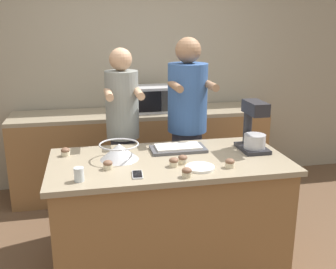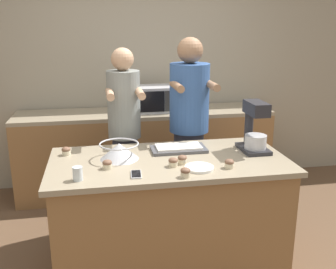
{
  "view_description": "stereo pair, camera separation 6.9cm",
  "coord_description": "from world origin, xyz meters",
  "px_view_note": "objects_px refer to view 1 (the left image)",
  "views": [
    {
      "loc": [
        -0.58,
        -2.73,
        1.88
      ],
      "look_at": [
        0.0,
        0.04,
        1.07
      ],
      "focal_mm": 42.0,
      "sensor_mm": 36.0,
      "label": 1
    },
    {
      "loc": [
        -0.51,
        -2.74,
        1.88
      ],
      "look_at": [
        0.0,
        0.04,
        1.07
      ],
      "focal_mm": 42.0,
      "sensor_mm": 36.0,
      "label": 2
    }
  ],
  "objects_px": {
    "person_right": "(187,129)",
    "cell_phone": "(137,175)",
    "cupcake_3": "(173,162)",
    "cupcake_4": "(183,159)",
    "microwave_oven": "(147,99)",
    "person_left": "(123,136)",
    "baking_tray": "(178,148)",
    "stand_mixer": "(253,129)",
    "drinking_glass": "(79,174)",
    "small_plate": "(200,167)",
    "cupcake_1": "(230,163)",
    "cupcake_0": "(187,172)",
    "mixing_bowl": "(119,151)",
    "cupcake_5": "(108,165)",
    "cupcake_2": "(65,152)"
  },
  "relations": [
    {
      "from": "person_left",
      "to": "cupcake_5",
      "type": "bearing_deg",
      "value": -102.92
    },
    {
      "from": "cupcake_3",
      "to": "cupcake_4",
      "type": "distance_m",
      "value": 0.09
    },
    {
      "from": "drinking_glass",
      "to": "cupcake_5",
      "type": "bearing_deg",
      "value": 42.12
    },
    {
      "from": "microwave_oven",
      "to": "cupcake_4",
      "type": "distance_m",
      "value": 1.6
    },
    {
      "from": "baking_tray",
      "to": "microwave_oven",
      "type": "distance_m",
      "value": 1.3
    },
    {
      "from": "small_plate",
      "to": "cupcake_1",
      "type": "relative_size",
      "value": 3.05
    },
    {
      "from": "person_left",
      "to": "cell_phone",
      "type": "relative_size",
      "value": 11.24
    },
    {
      "from": "microwave_oven",
      "to": "cupcake_0",
      "type": "xyz_separation_m",
      "value": [
        -0.02,
        -1.84,
        -0.15
      ]
    },
    {
      "from": "cupcake_3",
      "to": "cupcake_4",
      "type": "relative_size",
      "value": 1.0
    },
    {
      "from": "cupcake_4",
      "to": "person_left",
      "type": "bearing_deg",
      "value": 114.24
    },
    {
      "from": "mixing_bowl",
      "to": "cupcake_5",
      "type": "xyz_separation_m",
      "value": [
        -0.1,
        -0.19,
        -0.03
      ]
    },
    {
      "from": "baking_tray",
      "to": "cupcake_1",
      "type": "relative_size",
      "value": 6.5
    },
    {
      "from": "baking_tray",
      "to": "cupcake_2",
      "type": "height_order",
      "value": "cupcake_2"
    },
    {
      "from": "person_left",
      "to": "baking_tray",
      "type": "bearing_deg",
      "value": -51.33
    },
    {
      "from": "mixing_bowl",
      "to": "baking_tray",
      "type": "bearing_deg",
      "value": 13.17
    },
    {
      "from": "baking_tray",
      "to": "drinking_glass",
      "type": "bearing_deg",
      "value": -147.96
    },
    {
      "from": "stand_mixer",
      "to": "cupcake_2",
      "type": "height_order",
      "value": "stand_mixer"
    },
    {
      "from": "microwave_oven",
      "to": "cell_phone",
      "type": "distance_m",
      "value": 1.79
    },
    {
      "from": "baking_tray",
      "to": "cell_phone",
      "type": "xyz_separation_m",
      "value": [
        -0.39,
        -0.46,
        -0.01
      ]
    },
    {
      "from": "cupcake_5",
      "to": "cupcake_2",
      "type": "bearing_deg",
      "value": 130.47
    },
    {
      "from": "person_right",
      "to": "cupcake_2",
      "type": "bearing_deg",
      "value": -157.69
    },
    {
      "from": "cell_phone",
      "to": "stand_mixer",
      "type": "bearing_deg",
      "value": 19.83
    },
    {
      "from": "cupcake_1",
      "to": "cupcake_5",
      "type": "xyz_separation_m",
      "value": [
        -0.85,
        0.14,
        0.0
      ]
    },
    {
      "from": "small_plate",
      "to": "mixing_bowl",
      "type": "bearing_deg",
      "value": 149.69
    },
    {
      "from": "cell_phone",
      "to": "cupcake_5",
      "type": "xyz_separation_m",
      "value": [
        -0.19,
        0.16,
        0.03
      ]
    },
    {
      "from": "cupcake_0",
      "to": "cupcake_3",
      "type": "distance_m",
      "value": 0.22
    },
    {
      "from": "mixing_bowl",
      "to": "cupcake_2",
      "type": "relative_size",
      "value": 4.41
    },
    {
      "from": "small_plate",
      "to": "cupcake_3",
      "type": "distance_m",
      "value": 0.2
    },
    {
      "from": "cupcake_0",
      "to": "cupcake_5",
      "type": "relative_size",
      "value": 1.0
    },
    {
      "from": "person_left",
      "to": "cupcake_4",
      "type": "xyz_separation_m",
      "value": [
        0.36,
        -0.79,
        0.03
      ]
    },
    {
      "from": "cupcake_2",
      "to": "cupcake_4",
      "type": "bearing_deg",
      "value": -22.61
    },
    {
      "from": "person_right",
      "to": "baking_tray",
      "type": "xyz_separation_m",
      "value": [
        -0.2,
        -0.49,
        -0.02
      ]
    },
    {
      "from": "drinking_glass",
      "to": "cupcake_4",
      "type": "distance_m",
      "value": 0.76
    },
    {
      "from": "microwave_oven",
      "to": "cell_phone",
      "type": "bearing_deg",
      "value": -101.07
    },
    {
      "from": "stand_mixer",
      "to": "cell_phone",
      "type": "relative_size",
      "value": 2.69
    },
    {
      "from": "person_left",
      "to": "cupcake_4",
      "type": "height_order",
      "value": "person_left"
    },
    {
      "from": "microwave_oven",
      "to": "drinking_glass",
      "type": "relative_size",
      "value": 5.54
    },
    {
      "from": "person_left",
      "to": "microwave_oven",
      "type": "xyz_separation_m",
      "value": [
        0.35,
        0.8,
        0.18
      ]
    },
    {
      "from": "cupcake_1",
      "to": "cell_phone",
      "type": "bearing_deg",
      "value": -178.62
    },
    {
      "from": "drinking_glass",
      "to": "cupcake_3",
      "type": "height_order",
      "value": "drinking_glass"
    },
    {
      "from": "baking_tray",
      "to": "person_left",
      "type": "bearing_deg",
      "value": 128.67
    },
    {
      "from": "person_right",
      "to": "cupcake_2",
      "type": "distance_m",
      "value": 1.17
    },
    {
      "from": "stand_mixer",
      "to": "person_right",
      "type": "bearing_deg",
      "value": 122.6
    },
    {
      "from": "person_right",
      "to": "cell_phone",
      "type": "height_order",
      "value": "person_right"
    },
    {
      "from": "microwave_oven",
      "to": "cupcake_3",
      "type": "xyz_separation_m",
      "value": [
        -0.07,
        -1.63,
        -0.15
      ]
    },
    {
      "from": "person_left",
      "to": "cupcake_2",
      "type": "distance_m",
      "value": 0.66
    },
    {
      "from": "baking_tray",
      "to": "person_right",
      "type": "bearing_deg",
      "value": 67.68
    },
    {
      "from": "cupcake_0",
      "to": "cupcake_2",
      "type": "distance_m",
      "value": 1.01
    },
    {
      "from": "person_left",
      "to": "cupcake_2",
      "type": "height_order",
      "value": "person_left"
    },
    {
      "from": "person_right",
      "to": "cupcake_5",
      "type": "distance_m",
      "value": 1.11
    }
  ]
}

